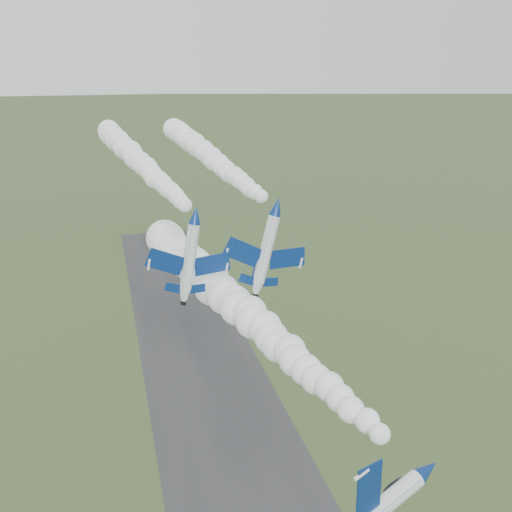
# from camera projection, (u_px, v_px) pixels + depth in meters

# --- Properties ---
(runway) EXTENTS (24.00, 260.00, 0.04)m
(runway) POSITION_uv_depth(u_px,v_px,m) (237.00, 465.00, 89.59)
(runway) COLOR #303033
(runway) RESTS_ON ground
(jet_lead) EXTENTS (4.94, 11.60, 9.40)m
(jet_lead) POSITION_uv_depth(u_px,v_px,m) (428.00, 470.00, 43.34)
(jet_lead) COLOR white
(smoke_trail_jet_lead) EXTENTS (22.92, 58.21, 5.95)m
(smoke_trail_jet_lead) POSITION_uv_depth(u_px,v_px,m) (237.00, 305.00, 69.20)
(smoke_trail_jet_lead) COLOR white
(jet_pair_left) EXTENTS (10.07, 12.18, 3.32)m
(jet_pair_left) POSITION_uv_depth(u_px,v_px,m) (196.00, 215.00, 65.43)
(jet_pair_left) COLOR white
(smoke_trail_jet_pair_left) EXTENTS (10.30, 64.59, 4.64)m
(smoke_trail_jet_pair_left) POSITION_uv_depth(u_px,v_px,m) (136.00, 158.00, 95.98)
(smoke_trail_jet_pair_left) COLOR white
(jet_pair_right) EXTENTS (10.69, 13.12, 3.91)m
(jet_pair_right) POSITION_uv_depth(u_px,v_px,m) (277.00, 206.00, 69.25)
(jet_pair_right) COLOR white
(smoke_trail_jet_pair_right) EXTENTS (9.60, 60.64, 4.71)m
(smoke_trail_jet_pair_right) POSITION_uv_depth(u_px,v_px,m) (208.00, 154.00, 98.92)
(smoke_trail_jet_pair_right) COLOR white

